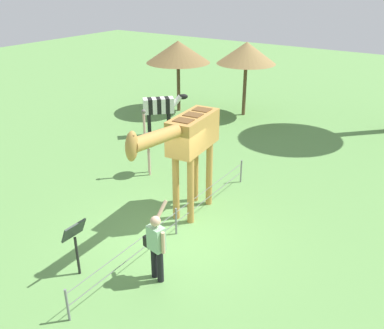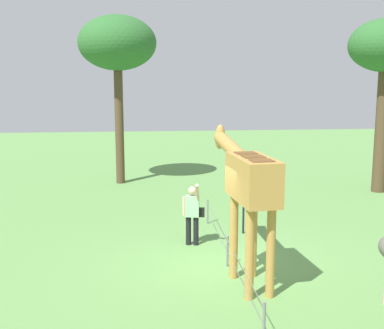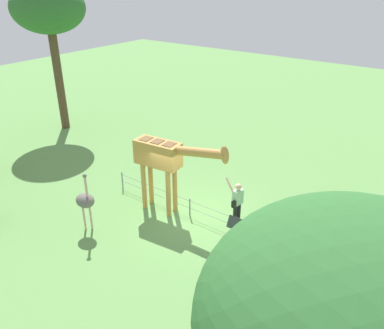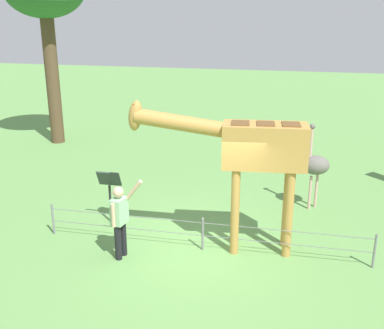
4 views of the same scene
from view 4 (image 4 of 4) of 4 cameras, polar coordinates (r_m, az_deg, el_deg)
ground_plane at (r=10.50m, az=1.36°, el=-10.01°), size 60.00×60.00×0.00m
giraffe at (r=9.69m, az=6.95°, el=1.51°), size 3.70×0.87×3.23m
visitor at (r=9.86m, az=-8.66°, el=-6.33°), size 0.65×0.59×1.74m
ostrich at (r=12.41m, az=14.61°, el=-0.08°), size 0.70×0.56×2.25m
info_sign at (r=11.45m, az=-9.92°, el=-2.54°), size 0.56×0.21×1.32m
wire_fence at (r=10.24m, az=1.29°, el=-8.22°), size 7.05×0.05×0.75m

